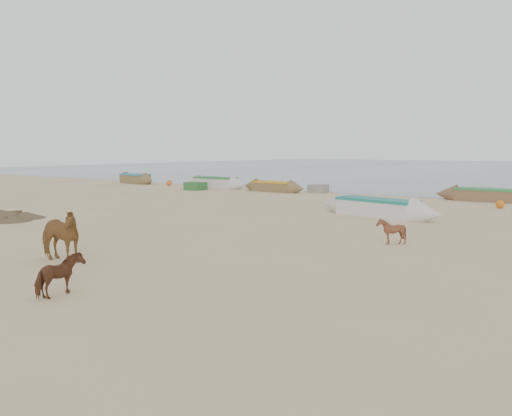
{
  "coord_description": "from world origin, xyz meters",
  "views": [
    {
      "loc": [
        10.18,
        -10.13,
        3.02
      ],
      "look_at": [
        0.0,
        4.0,
        1.0
      ],
      "focal_mm": 35.0,
      "sensor_mm": 36.0,
      "label": 1
    }
  ],
  "objects": [
    {
      "name": "waterline_canoes",
      "position": [
        -1.18,
        20.59,
        0.42
      ],
      "size": [
        55.0,
        4.05,
        0.9
      ],
      "color": "brown",
      "rests_on": "ground"
    },
    {
      "name": "calf_front",
      "position": [
        4.44,
        5.3,
        0.43
      ],
      "size": [
        0.84,
        0.77,
        0.85
      ],
      "primitive_type": "imported",
      "rotation": [
        0.0,
        0.0,
        -1.68
      ],
      "color": "#582F1C",
      "rests_on": "ground"
    },
    {
      "name": "beach_clutter",
      "position": [
        3.3,
        19.4,
        0.3
      ],
      "size": [
        42.13,
        4.65,
        0.64
      ],
      "color": "#285A2A",
      "rests_on": "ground"
    },
    {
      "name": "ground",
      "position": [
        0.0,
        0.0,
        0.0
      ],
      "size": [
        140.0,
        140.0,
        0.0
      ],
      "primitive_type": "plane",
      "color": "tan",
      "rests_on": "ground"
    },
    {
      "name": "calf_right",
      "position": [
        1.0,
        -4.3,
        0.44
      ],
      "size": [
        1.08,
        1.13,
        0.88
      ],
      "primitive_type": "imported",
      "rotation": [
        0.0,
        0.0,
        2.1
      ],
      "color": "#562F1B",
      "rests_on": "ground"
    },
    {
      "name": "near_canoe",
      "position": [
        1.4,
        11.53,
        0.41
      ],
      "size": [
        6.48,
        2.56,
        0.82
      ],
      "primitive_type": null,
      "rotation": [
        0.0,
        0.0,
        -0.21
      ],
      "color": "beige",
      "rests_on": "ground"
    },
    {
      "name": "debris_pile",
      "position": [
        -11.68,
        0.91,
        0.21
      ],
      "size": [
        3.8,
        3.8,
        0.43
      ],
      "primitive_type": "cone",
      "rotation": [
        0.0,
        0.0,
        0.21
      ],
      "color": "brown",
      "rests_on": "ground"
    },
    {
      "name": "cow_adult",
      "position": [
        -1.96,
        -2.47,
        0.73
      ],
      "size": [
        1.79,
        0.93,
        1.46
      ],
      "primitive_type": "imported",
      "rotation": [
        0.0,
        0.0,
        1.65
      ],
      "color": "brown",
      "rests_on": "ground"
    }
  ]
}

